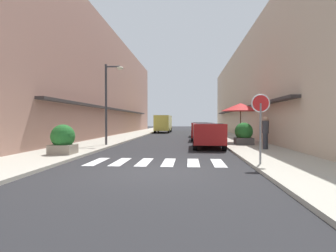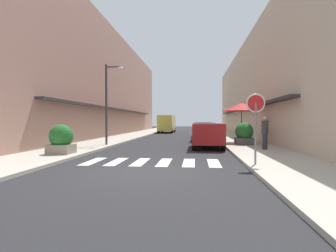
# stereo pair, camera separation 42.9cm
# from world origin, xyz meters

# --- Properties ---
(ground_plane) EXTENTS (108.82, 108.82, 0.00)m
(ground_plane) POSITION_xyz_m (0.00, 19.79, 0.00)
(ground_plane) COLOR #232326
(sidewalk_left) EXTENTS (3.12, 69.25, 0.12)m
(sidewalk_left) POSITION_xyz_m (-5.00, 19.79, 0.06)
(sidewalk_left) COLOR #ADA899
(sidewalk_left) RESTS_ON ground_plane
(sidewalk_right) EXTENTS (3.12, 69.25, 0.12)m
(sidewalk_right) POSITION_xyz_m (5.00, 19.79, 0.06)
(sidewalk_right) COLOR #ADA899
(sidewalk_right) RESTS_ON ground_plane
(building_row_left) EXTENTS (5.50, 46.52, 11.00)m
(building_row_left) POSITION_xyz_m (-9.06, 21.26, 5.50)
(building_row_left) COLOR #A87A6B
(building_row_left) RESTS_ON ground_plane
(building_row_right) EXTENTS (5.50, 46.52, 9.61)m
(building_row_right) POSITION_xyz_m (9.06, 21.26, 4.80)
(building_row_right) COLOR #C6B299
(building_row_right) RESTS_ON ground_plane
(crosswalk) EXTENTS (5.20, 2.20, 0.01)m
(crosswalk) POSITION_xyz_m (-0.00, 2.06, 0.01)
(crosswalk) COLOR silver
(crosswalk) RESTS_ON ground_plane
(parked_car_near) EXTENTS (1.83, 4.00, 1.47)m
(parked_car_near) POSITION_xyz_m (2.39, 7.96, 0.92)
(parked_car_near) COLOR maroon
(parked_car_near) RESTS_ON ground_plane
(parked_car_mid) EXTENTS (1.93, 4.33, 1.47)m
(parked_car_mid) POSITION_xyz_m (2.39, 14.54, 0.92)
(parked_car_mid) COLOR maroon
(parked_car_mid) RESTS_ON ground_plane
(parked_car_far) EXTENTS (1.85, 3.99, 1.47)m
(parked_car_far) POSITION_xyz_m (2.39, 20.22, 0.92)
(parked_car_far) COLOR #4C5156
(parked_car_far) RESTS_ON ground_plane
(delivery_van) EXTENTS (2.08, 5.43, 2.37)m
(delivery_van) POSITION_xyz_m (-2.24, 29.78, 1.41)
(delivery_van) COLOR #D8CC4C
(delivery_van) RESTS_ON ground_plane
(round_street_sign) EXTENTS (0.65, 0.07, 2.44)m
(round_street_sign) POSITION_xyz_m (3.74, 1.20, 1.98)
(round_street_sign) COLOR slate
(round_street_sign) RESTS_ON sidewalk_right
(street_lamp) EXTENTS (1.19, 0.28, 5.04)m
(street_lamp) POSITION_xyz_m (-3.74, 8.60, 3.22)
(street_lamp) COLOR #38383D
(street_lamp) RESTS_ON sidewalk_left
(cafe_umbrella) EXTENTS (2.68, 2.68, 2.74)m
(cafe_umbrella) POSITION_xyz_m (4.84, 11.16, 2.57)
(cafe_umbrella) COLOR #262626
(cafe_umbrella) RESTS_ON sidewalk_right
(planter_corner) EXTENTS (1.08, 1.08, 1.34)m
(planter_corner) POSITION_xyz_m (-4.44, 3.56, 0.76)
(planter_corner) COLOR gray
(planter_corner) RESTS_ON sidewalk_left
(planter_midblock) EXTENTS (1.13, 1.13, 1.39)m
(planter_midblock) POSITION_xyz_m (4.73, 9.42, 0.79)
(planter_midblock) COLOR #4C4C4C
(planter_midblock) RESTS_ON sidewalk_right
(pedestrian_walking_near) EXTENTS (0.34, 0.34, 1.74)m
(pedestrian_walking_near) POSITION_xyz_m (5.29, 6.43, 1.04)
(pedestrian_walking_near) COLOR #282B33
(pedestrian_walking_near) RESTS_ON sidewalk_right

